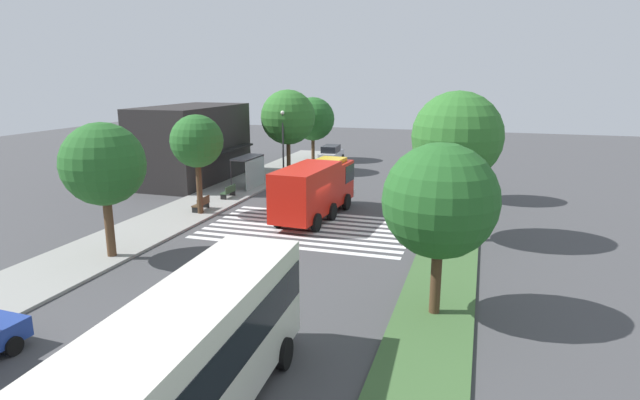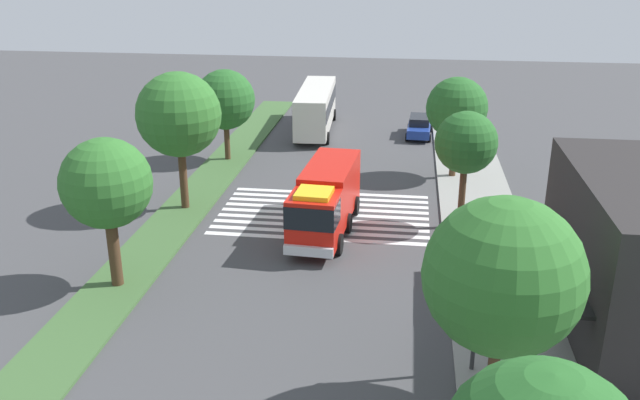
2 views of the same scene
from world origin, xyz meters
name	(u,v)px [view 1 (image 1 of 2)]	position (x,y,z in m)	size (l,w,h in m)	color
ground_plane	(313,225)	(0.00, 0.00, 0.00)	(120.00, 120.00, 0.00)	#424244
sidewalk	(183,213)	(0.00, 9.08, 0.07)	(60.00, 4.55, 0.14)	gray
median_strip	(451,236)	(0.00, -8.30, 0.07)	(60.00, 3.00, 0.14)	#3D6033
crosswalk	(309,229)	(-0.79, 0.00, 0.01)	(7.65, 12.25, 0.01)	silver
fire_truck	(316,187)	(1.94, 0.41, 1.99)	(9.01, 3.24, 3.52)	red
parked_car_mid	(331,154)	(23.31, 5.60, 0.91)	(4.81, 2.18, 1.79)	silver
transit_bus	(180,367)	(-19.54, -3.06, 2.17)	(11.46, 3.25, 3.67)	silver
bus_stop_shelter	(251,166)	(8.68, 8.07, 1.89)	(3.50, 1.40, 2.46)	#4C4C51
bench_near_shelter	(229,192)	(4.68, 8.10, 0.59)	(1.60, 0.50, 0.90)	#2D472D
bench_west_of_shelter	(202,204)	(0.72, 8.10, 0.59)	(1.60, 0.50, 0.90)	#4C3823
street_lamp	(283,137)	(14.06, 7.40, 3.59)	(0.36, 0.36, 5.81)	#2D2D30
storefront_building	(192,144)	(9.98, 14.18, 3.23)	(11.32, 6.46, 6.47)	#282626
sidewalk_tree_far_west	(103,165)	(-8.66, 7.80, 4.78)	(4.04, 4.04, 6.69)	#513823
sidewalk_tree_west	(197,142)	(0.06, 7.80, 4.86)	(3.38, 3.38, 6.45)	#47301E
sidewalk_tree_east	(288,117)	(16.43, 7.80, 5.18)	(5.07, 5.07, 7.59)	#47301E
sidewalk_tree_far_east	(313,119)	(23.86, 7.80, 4.45)	(4.59, 4.59, 6.62)	#513823
median_tree_far_west	(440,201)	(-10.35, -8.30, 4.52)	(4.27, 4.27, 6.53)	#47301E
median_tree_west	(457,137)	(-0.50, -8.30, 5.76)	(4.86, 4.86, 8.08)	#47301E
median_tree_center	(464,132)	(9.39, -8.30, 5.02)	(4.04, 4.04, 6.94)	#47301E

